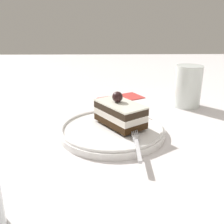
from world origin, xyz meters
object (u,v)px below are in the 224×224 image
Objects in this scene: dessert_plate at (112,130)px; drink_glass_far at (188,89)px; cake_slice at (120,113)px; folded_napkin at (121,98)px; fork at (137,143)px.

drink_glass_far reaches higher than dessert_plate.
cake_slice is at bearing -49.54° from drink_glass_far.
folded_napkin is at bearing -113.15° from drink_glass_far.
dessert_plate is 0.27m from drink_glass_far.
fork is 0.93× the size of folded_napkin.
fork reaches higher than dessert_plate.
cake_slice is 1.12× the size of drink_glass_far.
drink_glass_far is (-0.16, 0.19, 0.01)m from cake_slice.
drink_glass_far reaches higher than folded_napkin.
dessert_plate is at bearing -49.71° from drink_glass_far.
drink_glass_far reaches higher than fork.
fork is (0.09, 0.02, -0.02)m from cake_slice.
fork is at bearing 14.49° from cake_slice.
dessert_plate is at bearing -51.71° from cake_slice.
folded_napkin is (-0.32, -0.01, -0.02)m from fork.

